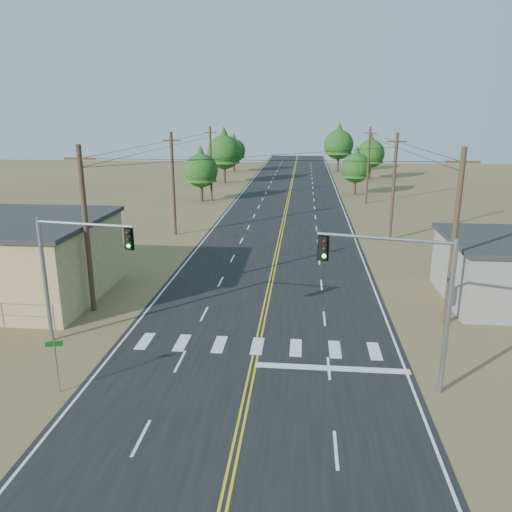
# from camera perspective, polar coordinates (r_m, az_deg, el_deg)

# --- Properties ---
(ground) EXTENTS (220.00, 220.00, 0.00)m
(ground) POSITION_cam_1_polar(r_m,az_deg,el_deg) (19.54, -2.21, -20.68)
(ground) COLOR olive
(ground) RESTS_ON ground
(road) EXTENTS (15.00, 200.00, 0.02)m
(road) POSITION_cam_1_polar(r_m,az_deg,el_deg) (47.04, 2.68, 1.62)
(road) COLOR black
(road) RESTS_ON ground
(utility_pole_left_near) EXTENTS (1.80, 0.30, 10.00)m
(utility_pole_left_near) POSITION_cam_1_polar(r_m,az_deg,el_deg) (31.02, -18.83, 2.94)
(utility_pole_left_near) COLOR #4C3826
(utility_pole_left_near) RESTS_ON ground
(utility_pole_left_mid) EXTENTS (1.80, 0.30, 10.00)m
(utility_pole_left_mid) POSITION_cam_1_polar(r_m,az_deg,el_deg) (49.63, -9.45, 8.19)
(utility_pole_left_mid) COLOR #4C3826
(utility_pole_left_mid) RESTS_ON ground
(utility_pole_left_far) EXTENTS (1.80, 0.30, 10.00)m
(utility_pole_left_far) POSITION_cam_1_polar(r_m,az_deg,el_deg) (69.02, -5.18, 10.48)
(utility_pole_left_far) COLOR #4C3826
(utility_pole_left_far) RESTS_ON ground
(utility_pole_right_near) EXTENTS (1.80, 0.30, 10.00)m
(utility_pole_right_near) POSITION_cam_1_polar(r_m,az_deg,el_deg) (29.48, 21.73, 2.00)
(utility_pole_right_near) COLOR #4C3826
(utility_pole_right_near) RESTS_ON ground
(utility_pole_right_mid) EXTENTS (1.80, 0.30, 10.00)m
(utility_pole_right_mid) POSITION_cam_1_polar(r_m,az_deg,el_deg) (48.68, 15.44, 7.69)
(utility_pole_right_mid) COLOR #4C3826
(utility_pole_right_mid) RESTS_ON ground
(utility_pole_right_far) EXTENTS (1.80, 0.30, 10.00)m
(utility_pole_right_far) POSITION_cam_1_polar(r_m,az_deg,el_deg) (68.34, 12.69, 10.11)
(utility_pole_right_far) COLOR #4C3826
(utility_pole_right_far) RESTS_ON ground
(signal_mast_left) EXTENTS (5.28, 1.08, 6.66)m
(signal_mast_left) POSITION_cam_1_polar(r_m,az_deg,el_deg) (26.80, -20.63, -0.60)
(signal_mast_left) COLOR gray
(signal_mast_left) RESTS_ON ground
(signal_mast_right) EXTENTS (5.60, 1.47, 6.85)m
(signal_mast_right) POSITION_cam_1_polar(r_m,az_deg,el_deg) (21.91, 17.10, -3.46)
(signal_mast_right) COLOR gray
(signal_mast_right) RESTS_ON ground
(street_sign) EXTENTS (0.69, 0.24, 2.41)m
(street_sign) POSITION_cam_1_polar(r_m,az_deg,el_deg) (23.32, -21.90, -10.79)
(street_sign) COLOR gray
(street_sign) RESTS_ON ground
(tree_left_near) EXTENTS (4.58, 4.58, 7.63)m
(tree_left_near) POSITION_cam_1_polar(r_m,az_deg,el_deg) (68.99, -6.31, 10.07)
(tree_left_near) COLOR #3F2D1E
(tree_left_near) RESTS_ON ground
(tree_left_mid) EXTENTS (5.77, 5.77, 9.62)m
(tree_left_mid) POSITION_cam_1_polar(r_m,az_deg,el_deg) (87.03, -3.66, 12.15)
(tree_left_mid) COLOR #3F2D1E
(tree_left_mid) RESTS_ON ground
(tree_left_far) EXTENTS (4.74, 4.74, 7.90)m
(tree_left_far) POSITION_cam_1_polar(r_m,az_deg,el_deg) (104.16, -2.56, 12.21)
(tree_left_far) COLOR #3F2D1E
(tree_left_far) RESTS_ON ground
(tree_right_near) EXTENTS (4.32, 4.32, 7.21)m
(tree_right_near) POSITION_cam_1_polar(r_m,az_deg,el_deg) (75.70, 11.36, 10.18)
(tree_right_near) COLOR #3F2D1E
(tree_right_near) RESTS_ON ground
(tree_right_mid) EXTENTS (5.04, 5.04, 8.40)m
(tree_right_mid) POSITION_cam_1_polar(r_m,az_deg,el_deg) (94.45, 12.98, 11.63)
(tree_right_mid) COLOR #3F2D1E
(tree_right_mid) RESTS_ON ground
(tree_right_far) EXTENTS (5.99, 5.99, 9.98)m
(tree_right_far) POSITION_cam_1_polar(r_m,az_deg,el_deg) (105.97, 9.45, 12.77)
(tree_right_far) COLOR #3F2D1E
(tree_right_far) RESTS_ON ground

